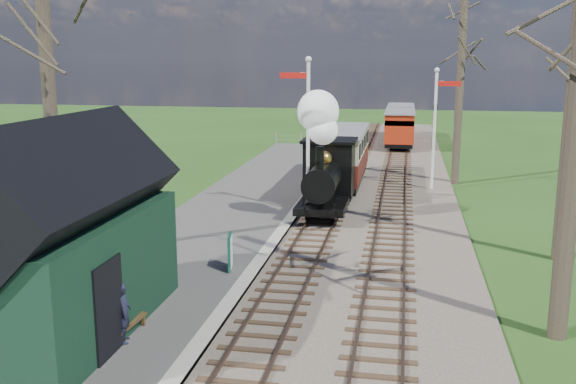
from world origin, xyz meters
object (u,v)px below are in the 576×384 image
Objects in this scene: semaphore_far at (436,120)px; locomotive at (325,162)px; red_carriage_a at (400,128)px; red_carriage_b at (400,120)px; station_shed at (62,241)px; sign_board at (230,252)px; semaphore_near at (306,125)px; coach at (341,154)px; bench at (117,318)px; person at (124,312)px.

semaphore_far is 1.18× the size of locomotive.
red_carriage_a and red_carriage_b have the same top height.
station_shed is 5.49m from sign_board.
red_carriage_a is 4.69× the size of sign_board.
station_shed is 5.99× the size of sign_board.
station_shed is at bearing -109.82° from locomotive.
semaphore_near is 1.28× the size of locomotive.
coach is at bearing 76.54° from station_shed.
semaphore_near is 1.26× the size of red_carriage_a.
semaphore_near is at bearing -97.36° from coach.
semaphore_far is at bearing 65.09° from sign_board.
locomotive is at bearing -97.46° from red_carriage_a.
red_carriage_a is (6.90, 31.85, -0.81)m from station_shed.
semaphore_near is 12.72m from bench.
semaphore_far is 3.58× the size of bench.
sign_board is at bearing 62.02° from station_shed.
red_carriage_b is at bearing 95.24° from semaphore_far.
red_carriage_b is 37.93m from bench.
person is (-5.38, -37.70, -0.59)m from red_carriage_b.
semaphore_far is 0.74× the size of coach.
station_shed is at bearing -100.46° from red_carriage_b.
station_shed is 1.28× the size of red_carriage_a.
station_shed reaches higher than red_carriage_b.
semaphore_far is 4.70m from coach.
bench is at bearing -104.18° from locomotive.
station_shed is 37.99m from red_carriage_b.
semaphore_near is at bearing 79.35° from bench.
locomotive reaches higher than person.
sign_board is (-4.42, -32.69, -0.73)m from red_carriage_b.
semaphore_far is (5.14, 6.00, -0.27)m from semaphore_near.
semaphore_near reaches higher than red_carriage_a.
coach is 19.56m from red_carriage_b.
semaphore_near reaches higher than locomotive.
station_shed is 0.81× the size of coach.
station_shed is at bearing -106.38° from semaphore_near.
coach reaches higher than bench.
locomotive is 20.14m from red_carriage_a.
red_carriage_b is (3.37, 25.35, -2.17)m from semaphore_near.
station_shed is 2.07m from bench.
bench is 1.20× the size of person.
locomotive reaches higher than red_carriage_b.
red_carriage_b is at bearing -28.26° from person.
station_shed is at bearing 56.75° from person.
semaphore_far is at bearing -84.76° from red_carriage_b.
semaphore_near reaches higher than bench.
semaphore_near reaches higher than station_shed.
station_shed is 1.01× the size of semaphore_near.
bench is (-3.04, -12.04, -1.60)m from locomotive.
semaphore_far is at bearing 0.56° from coach.
red_carriage_b reaches higher than person.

